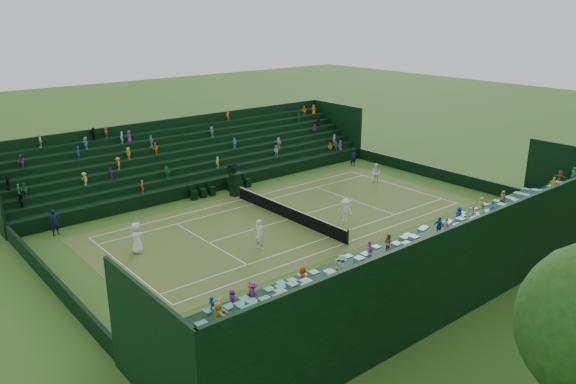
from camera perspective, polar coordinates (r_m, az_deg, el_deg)
name	(u,v)px	position (r m, az deg, el deg)	size (l,w,h in m)	color
ground	(288,219)	(38.84, 0.00, -2.80)	(160.00, 160.00, 0.00)	#376520
court_surface	(288,219)	(38.84, 0.00, -2.80)	(12.97, 26.77, 0.01)	#3C6A23
perimeter_wall_north	(430,172)	(49.80, 14.26, 1.99)	(17.17, 0.20, 1.00)	black
perimeter_wall_south	(52,280)	(31.85, -22.89, -8.27)	(17.17, 0.20, 1.00)	black
perimeter_wall_east	(381,252)	(33.04, 9.45, -6.03)	(0.20, 31.77, 1.00)	black
perimeter_wall_west	(221,184)	(45.18, -6.86, 0.79)	(0.20, 31.77, 1.00)	black
north_grandstand	(443,259)	(30.32, 15.51, -6.60)	(6.60, 32.00, 4.90)	black
south_grandstand	(193,161)	(48.34, -9.61, 3.11)	(6.60, 32.00, 4.90)	black
tennis_net	(288,212)	(38.65, 0.00, -2.08)	(11.67, 0.10, 1.06)	black
umpire_chair	(235,181)	(43.57, -5.40, 1.11)	(0.87, 0.87, 2.75)	black
courtside_chairs	(221,188)	(44.53, -6.78, 0.38)	(0.47, 5.45, 1.03)	black
player_near_west	(137,238)	(34.52, -15.12, -4.53)	(0.94, 0.61, 1.91)	white
player_near_east	(259,234)	(33.89, -2.92, -4.31)	(0.70, 0.46, 1.92)	white
player_far_west	(376,173)	(47.20, 8.94, 1.88)	(0.81, 0.63, 1.67)	white
player_far_east	(345,210)	(38.40, 5.81, -1.85)	(1.06, 0.61, 1.63)	white
line_judge_north	(353,157)	(52.13, 6.64, 3.52)	(0.59, 0.39, 1.63)	black
line_judge_south	(55,222)	(38.92, -22.60, -2.86)	(0.64, 0.42, 1.74)	black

